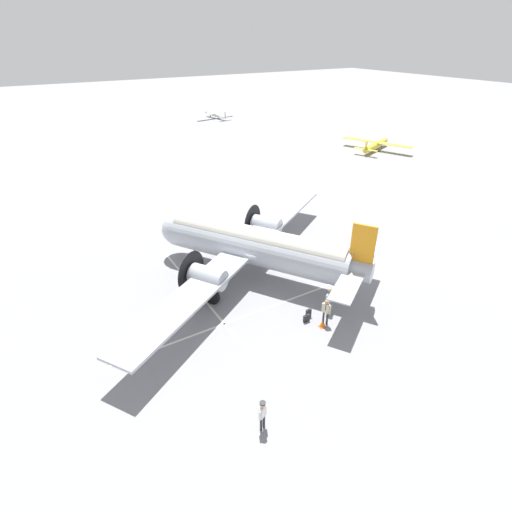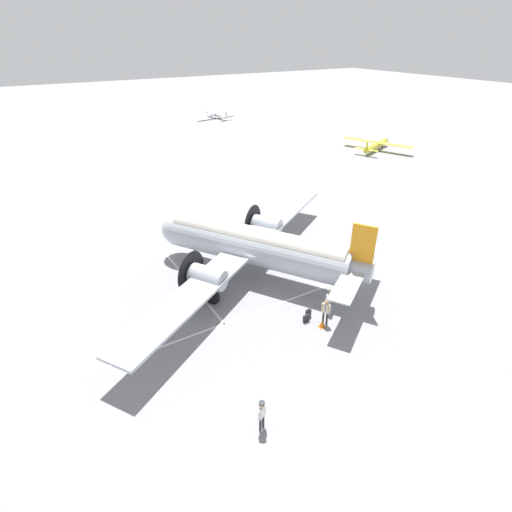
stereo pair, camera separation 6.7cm
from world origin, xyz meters
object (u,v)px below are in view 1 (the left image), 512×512
(crew_foreground, at_px, (263,412))
(ramp_agent, at_px, (329,299))
(suitcase_upright_spare, at_px, (309,313))
(traffic_cone, at_px, (322,324))
(passenger_boarding, at_px, (326,309))
(light_aircraft_distant, at_px, (216,115))
(airliner_main, at_px, (251,245))
(light_aircraft_taxiing, at_px, (376,145))
(suitcase_near_door, at_px, (306,318))

(crew_foreground, distance_m, ramp_agent, 10.16)
(crew_foreground, height_order, suitcase_upright_spare, crew_foreground)
(traffic_cone, bearing_deg, passenger_boarding, -154.78)
(ramp_agent, xyz_separation_m, light_aircraft_distant, (-24.15, -66.32, -0.30))
(crew_foreground, bearing_deg, airliner_main, 36.69)
(suitcase_upright_spare, bearing_deg, crew_foreground, 38.46)
(traffic_cone, bearing_deg, crew_foreground, 31.25)
(light_aircraft_taxiing, bearing_deg, suitcase_near_door, -162.89)
(airliner_main, xyz_separation_m, passenger_boarding, (-1.01, 7.73, -1.41))
(suitcase_near_door, height_order, traffic_cone, suitcase_near_door)
(ramp_agent, distance_m, traffic_cone, 1.89)
(passenger_boarding, bearing_deg, ramp_agent, -74.09)
(airliner_main, height_order, ramp_agent, airliner_main)
(light_aircraft_taxiing, bearing_deg, ramp_agent, -161.43)
(suitcase_near_door, xyz_separation_m, light_aircraft_distant, (-26.02, -66.37, 0.54))
(passenger_boarding, distance_m, light_aircraft_distant, 71.70)
(airliner_main, distance_m, crew_foreground, 14.05)
(airliner_main, relative_size, suitcase_upright_spare, 37.84)
(airliner_main, distance_m, suitcase_near_door, 7.31)
(passenger_boarding, xyz_separation_m, ramp_agent, (-0.97, -0.83, -0.04))
(crew_foreground, height_order, suitcase_near_door, crew_foreground)
(airliner_main, relative_size, suitcase_near_door, 44.75)
(suitcase_near_door, height_order, light_aircraft_distant, light_aircraft_distant)
(airliner_main, relative_size, crew_foreground, 13.75)
(light_aircraft_taxiing, bearing_deg, traffic_cone, -161.55)
(light_aircraft_taxiing, xyz_separation_m, traffic_cone, (35.43, 29.83, -0.63))
(suitcase_near_door, bearing_deg, ramp_agent, -178.70)
(crew_foreground, xyz_separation_m, passenger_boarding, (-7.63, -4.58, 0.03))
(airliner_main, height_order, suitcase_upright_spare, airliner_main)
(suitcase_upright_spare, xyz_separation_m, traffic_cone, (-0.13, 1.25, -0.07))
(airliner_main, relative_size, traffic_cone, 47.73)
(crew_foreground, relative_size, suitcase_near_door, 3.25)
(suitcase_upright_spare, height_order, light_aircraft_taxiing, light_aircraft_taxiing)
(crew_foreground, relative_size, light_aircraft_taxiing, 0.16)
(suitcase_near_door, bearing_deg, traffic_cone, 118.47)
(ramp_agent, xyz_separation_m, traffic_cone, (1.35, 1.01, -0.86))
(airliner_main, xyz_separation_m, ramp_agent, (-1.98, 6.90, -1.45))
(crew_foreground, relative_size, suitcase_upright_spare, 2.75)
(light_aircraft_taxiing, distance_m, traffic_cone, 46.32)
(ramp_agent, relative_size, suitcase_near_door, 3.22)
(suitcase_near_door, xyz_separation_m, traffic_cone, (-0.52, 0.96, -0.02))
(crew_foreground, bearing_deg, suitcase_upright_spare, 13.43)
(crew_foreground, distance_m, traffic_cone, 8.53)
(crew_foreground, relative_size, ramp_agent, 1.01)
(passenger_boarding, distance_m, ramp_agent, 1.28)
(light_aircraft_distant, height_order, light_aircraft_taxiing, light_aircraft_taxiing)
(passenger_boarding, relative_size, traffic_cone, 3.64)
(airliner_main, relative_size, passenger_boarding, 13.11)
(suitcase_near_door, bearing_deg, light_aircraft_distant, -111.41)
(suitcase_near_door, bearing_deg, airliner_main, -89.09)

